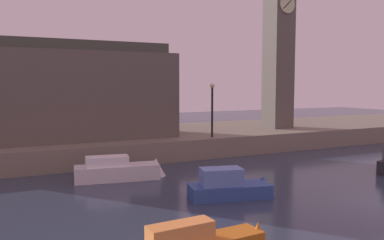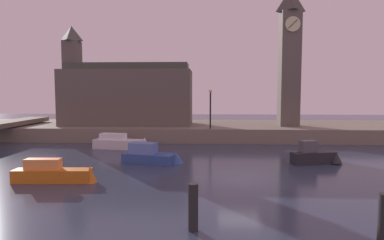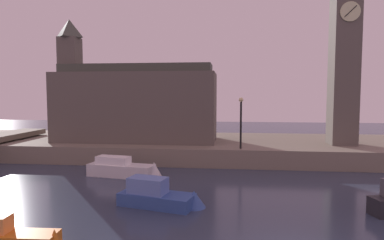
{
  "view_description": "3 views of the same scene",
  "coord_description": "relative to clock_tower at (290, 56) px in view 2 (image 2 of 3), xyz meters",
  "views": [
    {
      "loc": [
        -16.49,
        -11.52,
        5.49
      ],
      "look_at": [
        -2.74,
        16.13,
        2.76
      ],
      "focal_mm": 37.48,
      "sensor_mm": 36.0,
      "label": 1
    },
    {
      "loc": [
        -1.92,
        -20.04,
        5.31
      ],
      "look_at": [
        -3.56,
        14.17,
        2.44
      ],
      "focal_mm": 31.35,
      "sensor_mm": 36.0,
      "label": 2
    },
    {
      "loc": [
        -2.55,
        -12.2,
        5.85
      ],
      "look_at": [
        -5.8,
        16.5,
        3.64
      ],
      "focal_mm": 31.49,
      "sensor_mm": 36.0,
      "label": 3
    }
  ],
  "objects": [
    {
      "name": "boat_barge_dark",
      "position": [
        -1.03,
        -13.27,
        -8.76
      ],
      "size": [
        3.94,
        1.84,
        1.73
      ],
      "color": "#232328",
      "rests_on": "ground"
    },
    {
      "name": "ground_plane",
      "position": [
        -7.13,
        -18.16,
        -9.35
      ],
      "size": [
        120.0,
        120.0,
        0.0
      ],
      "primitive_type": "plane",
      "color": "#2D384C"
    },
    {
      "name": "boat_ferry_white",
      "position": [
        -16.94,
        -7.4,
        -8.8
      ],
      "size": [
        5.62,
        2.23,
        1.55
      ],
      "color": "silver",
      "rests_on": "ground"
    },
    {
      "name": "mooring_post_right",
      "position": [
        -2.99,
        -26.7,
        -8.42
      ],
      "size": [
        0.38,
        0.38,
        1.84
      ],
      "primitive_type": "cylinder",
      "color": "#252525",
      "rests_on": "ground"
    },
    {
      "name": "far_embankment",
      "position": [
        -7.13,
        1.84,
        -8.6
      ],
      "size": [
        70.0,
        12.0,
        1.5
      ],
      "primitive_type": "cube",
      "color": "slate",
      "rests_on": "ground"
    },
    {
      "name": "parliament_hall",
      "position": [
        -18.81,
        0.6,
        -4.29
      ],
      "size": [
        14.87,
        5.61,
        11.45
      ],
      "color": "#5B544C",
      "rests_on": "far_embankment"
    },
    {
      "name": "streetlamp",
      "position": [
        -8.81,
        -3.32,
        -5.3
      ],
      "size": [
        0.36,
        0.36,
        4.1
      ],
      "color": "black",
      "rests_on": "far_embankment"
    },
    {
      "name": "mooring_post_left",
      "position": [
        -9.61,
        -25.75,
        -8.42
      ],
      "size": [
        0.39,
        0.39,
        1.84
      ],
      "primitive_type": "cylinder",
      "color": "#252525",
      "rests_on": "ground"
    },
    {
      "name": "boat_tour_blue",
      "position": [
        -13.09,
        -13.38,
        -8.83
      ],
      "size": [
        4.93,
        2.47,
        1.62
      ],
      "color": "#2D4C93",
      "rests_on": "ground"
    },
    {
      "name": "clock_tower",
      "position": [
        0.0,
        0.0,
        0.0
      ],
      "size": [
        2.33,
        2.37,
        15.23
      ],
      "color": "#5B544C",
      "rests_on": "far_embankment"
    },
    {
      "name": "boat_patrol_orange",
      "position": [
        -17.94,
        -19.17,
        -8.84
      ],
      "size": [
        5.02,
        1.21,
        1.53
      ],
      "color": "orange",
      "rests_on": "ground"
    }
  ]
}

